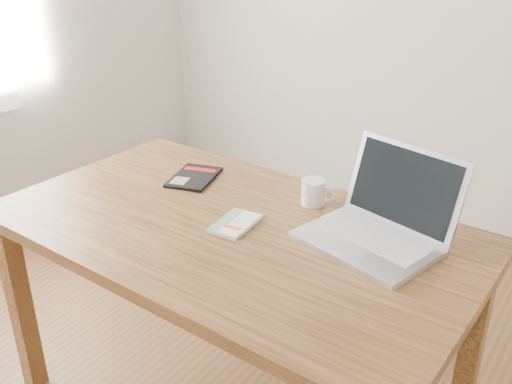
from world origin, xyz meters
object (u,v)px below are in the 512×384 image
Objects in this scene: black_guidebook at (194,177)px; coffee_mug at (314,192)px; desk at (232,249)px; white_guidebook at (235,224)px; laptop at (380,223)px.

coffee_mug is (0.46, 0.07, 0.04)m from black_guidebook.
desk is 0.10m from white_guidebook.
desk is 13.39× the size of coffee_mug.
laptop is 0.29m from coffee_mug.
white_guidebook is 0.43m from laptop.
desk is at bearing 164.06° from white_guidebook.
white_guidebook is 0.71× the size of black_guidebook.
black_guidebook is at bearing -168.89° from laptop.
black_guidebook is at bearing 149.83° from desk.
laptop is (0.74, -0.03, 0.05)m from black_guidebook.
coffee_mug is at bearing 173.71° from laptop.
black_guidebook is 0.74m from laptop.
laptop reaches higher than desk.
white_guidebook is 0.40m from black_guidebook.
coffee_mug is (0.14, 0.27, 0.13)m from desk.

